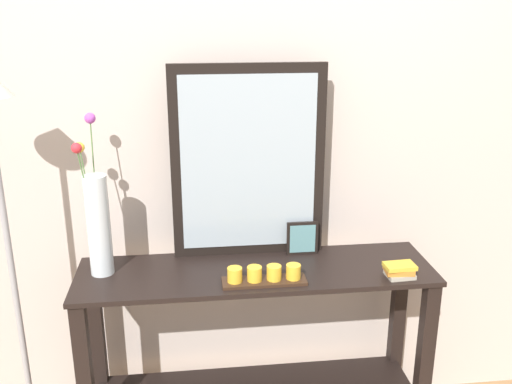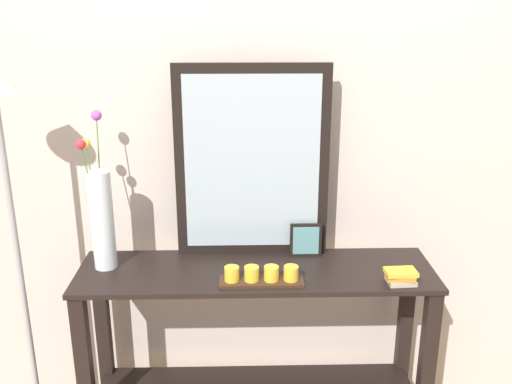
{
  "view_description": "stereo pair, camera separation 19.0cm",
  "coord_description": "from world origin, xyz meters",
  "px_view_note": "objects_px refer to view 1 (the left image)",
  "views": [
    {
      "loc": [
        -0.24,
        -2.03,
        1.84
      ],
      "look_at": [
        0.0,
        0.0,
        1.16
      ],
      "focal_mm": 40.13,
      "sensor_mm": 36.0,
      "label": 1
    },
    {
      "loc": [
        -0.05,
        -2.05,
        1.84
      ],
      "look_at": [
        0.0,
        0.0,
        1.16
      ],
      "focal_mm": 40.13,
      "sensor_mm": 36.0,
      "label": 2
    }
  ],
  "objects_px": {
    "book_stack": "(399,270)",
    "console_table": "(256,339)",
    "floor_lamp": "(4,218)",
    "candle_tray": "(264,276)",
    "tall_vase_left": "(98,221)",
    "mirror_leaning": "(248,163)",
    "picture_frame_small": "(302,238)"
  },
  "relations": [
    {
      "from": "mirror_leaning",
      "to": "picture_frame_small",
      "type": "bearing_deg",
      "value": -10.56
    },
    {
      "from": "console_table",
      "to": "tall_vase_left",
      "type": "height_order",
      "value": "tall_vase_left"
    },
    {
      "from": "mirror_leaning",
      "to": "picture_frame_small",
      "type": "height_order",
      "value": "mirror_leaning"
    },
    {
      "from": "console_table",
      "to": "mirror_leaning",
      "type": "relative_size",
      "value": 1.79
    },
    {
      "from": "book_stack",
      "to": "mirror_leaning",
      "type": "bearing_deg",
      "value": 152.35
    },
    {
      "from": "book_stack",
      "to": "console_table",
      "type": "bearing_deg",
      "value": 166.89
    },
    {
      "from": "candle_tray",
      "to": "floor_lamp",
      "type": "height_order",
      "value": "floor_lamp"
    },
    {
      "from": "book_stack",
      "to": "floor_lamp",
      "type": "bearing_deg",
      "value": 176.49
    },
    {
      "from": "console_table",
      "to": "floor_lamp",
      "type": "relative_size",
      "value": 0.86
    },
    {
      "from": "mirror_leaning",
      "to": "book_stack",
      "type": "distance_m",
      "value": 0.72
    },
    {
      "from": "console_table",
      "to": "mirror_leaning",
      "type": "xyz_separation_m",
      "value": [
        -0.01,
        0.16,
        0.71
      ]
    },
    {
      "from": "floor_lamp",
      "to": "picture_frame_small",
      "type": "bearing_deg",
      "value": 8.1
    },
    {
      "from": "mirror_leaning",
      "to": "candle_tray",
      "type": "distance_m",
      "value": 0.46
    },
    {
      "from": "candle_tray",
      "to": "book_stack",
      "type": "distance_m",
      "value": 0.52
    },
    {
      "from": "mirror_leaning",
      "to": "picture_frame_small",
      "type": "distance_m",
      "value": 0.39
    },
    {
      "from": "tall_vase_left",
      "to": "candle_tray",
      "type": "relative_size",
      "value": 1.93
    },
    {
      "from": "floor_lamp",
      "to": "mirror_leaning",
      "type": "bearing_deg",
      "value": 12.56
    },
    {
      "from": "candle_tray",
      "to": "book_stack",
      "type": "bearing_deg",
      "value": -1.25
    },
    {
      "from": "console_table",
      "to": "tall_vase_left",
      "type": "xyz_separation_m",
      "value": [
        -0.6,
        0.04,
        0.54
      ]
    },
    {
      "from": "mirror_leaning",
      "to": "book_stack",
      "type": "relative_size",
      "value": 6.56
    },
    {
      "from": "tall_vase_left",
      "to": "book_stack",
      "type": "distance_m",
      "value": 1.17
    },
    {
      "from": "candle_tray",
      "to": "book_stack",
      "type": "relative_size",
      "value": 2.65
    },
    {
      "from": "tall_vase_left",
      "to": "book_stack",
      "type": "height_order",
      "value": "tall_vase_left"
    },
    {
      "from": "tall_vase_left",
      "to": "floor_lamp",
      "type": "xyz_separation_m",
      "value": [
        -0.31,
        -0.08,
        0.06
      ]
    },
    {
      "from": "floor_lamp",
      "to": "candle_tray",
      "type": "bearing_deg",
      "value": -4.77
    },
    {
      "from": "console_table",
      "to": "floor_lamp",
      "type": "xyz_separation_m",
      "value": [
        -0.91,
        -0.04,
        0.59
      ]
    },
    {
      "from": "console_table",
      "to": "mirror_leaning",
      "type": "bearing_deg",
      "value": 94.07
    },
    {
      "from": "mirror_leaning",
      "to": "candle_tray",
      "type": "relative_size",
      "value": 2.47
    },
    {
      "from": "console_table",
      "to": "candle_tray",
      "type": "height_order",
      "value": "candle_tray"
    },
    {
      "from": "tall_vase_left",
      "to": "console_table",
      "type": "bearing_deg",
      "value": -4.2
    },
    {
      "from": "mirror_leaning",
      "to": "console_table",
      "type": "bearing_deg",
      "value": -85.93
    },
    {
      "from": "book_stack",
      "to": "floor_lamp",
      "type": "relative_size",
      "value": 0.07
    }
  ]
}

